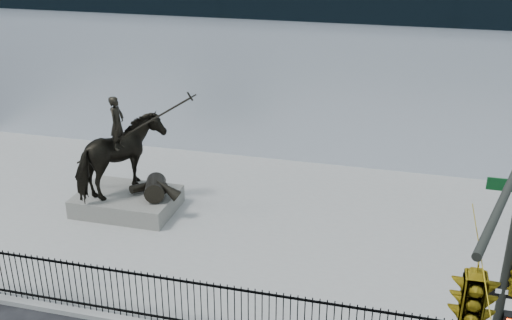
# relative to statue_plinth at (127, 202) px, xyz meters

# --- Properties ---
(plaza) EXTENTS (30.00, 12.00, 0.15)m
(plaza) POSITION_rel_statue_plinth_xyz_m (4.72, 0.06, -0.41)
(plaza) COLOR gray
(plaza) RESTS_ON ground
(building) EXTENTS (44.00, 14.00, 9.00)m
(building) POSITION_rel_statue_plinth_xyz_m (4.72, 13.06, 4.02)
(building) COLOR silver
(building) RESTS_ON ground
(picket_fence) EXTENTS (22.10, 0.10, 1.50)m
(picket_fence) POSITION_rel_statue_plinth_xyz_m (4.72, -5.69, 0.42)
(picket_fence) COLOR black
(picket_fence) RESTS_ON plaza
(statue_plinth) EXTENTS (3.53, 2.43, 0.66)m
(statue_plinth) POSITION_rel_statue_plinth_xyz_m (0.00, 0.00, 0.00)
(statue_plinth) COLOR #605E58
(statue_plinth) RESTS_ON plaza
(equestrian_statue) EXTENTS (4.52, 2.79, 3.83)m
(equestrian_statue) POSITION_rel_statue_plinth_xyz_m (0.07, -0.00, 1.71)
(equestrian_statue) COLOR black
(equestrian_statue) RESTS_ON statue_plinth
(traffic_signal_right) EXTENTS (2.17, 6.86, 7.00)m
(traffic_signal_right) POSITION_rel_statue_plinth_xyz_m (11.18, -8.95, 4.37)
(traffic_signal_right) COLOR #262823
(traffic_signal_right) RESTS_ON ground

